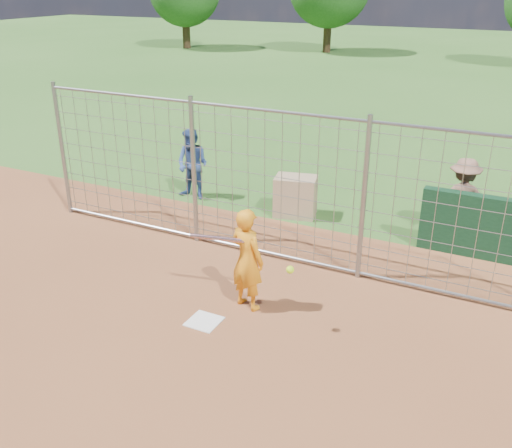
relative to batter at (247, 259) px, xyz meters
The scene contains 9 objects.
ground 0.94m from the batter, 127.60° to the right, with size 100.00×100.00×0.00m, color #2D591E.
home_plate 1.04m from the batter, 117.94° to the right, with size 0.43×0.43×0.02m, color silver.
dugout_wall 4.40m from the batter, 45.91° to the left, with size 2.60×0.20×1.10m, color #11381E.
batter is the anchor object (origin of this frame).
bystander_a 4.56m from the batter, 132.17° to the left, with size 0.73×0.57×1.49m, color navy.
bystander_c 4.47m from the batter, 58.70° to the left, with size 0.97×0.56×1.50m, color brown.
equipment_bin 3.55m from the batter, 101.97° to the left, with size 0.80×0.55×0.80m, color tan.
equipment_in_play 0.35m from the batter, 107.67° to the right, with size 1.59×0.33×0.23m.
backstop_fence 1.67m from the batter, 102.34° to the left, with size 9.08×0.08×2.60m.
Camera 1 is at (3.64, -5.83, 4.39)m, focal length 40.00 mm.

